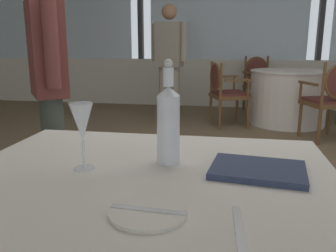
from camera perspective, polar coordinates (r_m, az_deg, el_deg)
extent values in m
plane|color=#756047|center=(2.97, 7.78, -9.78)|extent=(13.25, 13.25, 0.00)
cube|color=silver|center=(6.60, 9.11, 6.78)|extent=(9.95, 0.12, 0.85)
cube|color=silver|center=(7.33, -16.89, 17.67)|extent=(2.74, 0.02, 1.87)
cube|color=silver|center=(6.61, 9.57, 18.58)|extent=(2.74, 0.02, 1.87)
cube|color=#333338|center=(6.78, -4.44, 18.57)|extent=(0.08, 0.14, 1.87)
cube|color=#333338|center=(6.76, 23.55, 17.58)|extent=(0.08, 0.14, 1.87)
cube|color=white|center=(1.09, -3.84, -8.52)|extent=(1.17, 0.99, 0.02)
cylinder|color=silver|center=(0.86, -3.21, -13.56)|extent=(0.19, 0.19, 0.01)
cube|color=silver|center=(0.86, -3.22, -13.25)|extent=(0.19, 0.03, 0.00)
cube|color=silver|center=(0.81, 11.33, -15.90)|extent=(0.03, 0.21, 0.00)
cylinder|color=white|center=(1.16, 0.06, -0.61)|extent=(0.08, 0.08, 0.23)
cone|color=white|center=(1.14, 0.06, 5.64)|extent=(0.08, 0.08, 0.03)
cylinder|color=white|center=(1.14, 0.06, 7.89)|extent=(0.03, 0.03, 0.06)
sphere|color=silver|center=(1.13, 0.06, 10.01)|extent=(0.03, 0.03, 0.03)
cylinder|color=white|center=(1.17, -13.23, -6.57)|extent=(0.06, 0.06, 0.00)
cylinder|color=white|center=(1.16, -13.35, -4.40)|extent=(0.01, 0.01, 0.09)
cone|color=white|center=(1.13, -13.64, 0.62)|extent=(0.07, 0.07, 0.12)
cube|color=#2D3856|center=(1.14, 14.18, -6.82)|extent=(0.31, 0.25, 0.02)
cylinder|color=white|center=(5.36, 18.91, 8.32)|extent=(1.09, 1.09, 0.02)
cylinder|color=white|center=(5.40, 18.60, 4.27)|extent=(1.05, 1.05, 0.75)
cube|color=brown|center=(6.17, 14.61, 6.02)|extent=(0.59, 0.59, 0.05)
cube|color=brown|center=(6.16, 14.63, 6.41)|extent=(0.55, 0.55, 0.04)
cylinder|color=brown|center=(6.11, 16.99, 3.69)|extent=(0.04, 0.04, 0.39)
cylinder|color=brown|center=(5.94, 13.57, 3.63)|extent=(0.04, 0.04, 0.39)
cylinder|color=brown|center=(6.46, 15.34, 4.30)|extent=(0.04, 0.04, 0.39)
cylinder|color=brown|center=(6.30, 12.06, 4.25)|extent=(0.04, 0.04, 0.39)
cylinder|color=brown|center=(6.41, 15.61, 8.60)|extent=(0.04, 0.04, 0.48)
cylinder|color=brown|center=(6.24, 12.28, 8.67)|extent=(0.04, 0.04, 0.48)
ellipsoid|color=brown|center=(6.33, 13.92, 8.87)|extent=(0.38, 0.19, 0.40)
torus|color=brown|center=(6.33, 13.92, 8.87)|extent=(0.40, 0.18, 0.42)
cube|color=brown|center=(6.24, 16.91, 8.22)|extent=(0.16, 0.36, 0.03)
cylinder|color=brown|center=(6.12, 17.46, 7.06)|extent=(0.03, 0.03, 0.22)
cube|color=brown|center=(6.02, 12.66, 8.30)|extent=(0.16, 0.36, 0.03)
cylinder|color=brown|center=(5.90, 13.15, 7.11)|extent=(0.03, 0.03, 0.22)
cube|color=brown|center=(5.01, 9.81, 4.75)|extent=(0.59, 0.59, 0.05)
cube|color=brown|center=(5.01, 9.82, 5.24)|extent=(0.55, 0.55, 0.04)
cylinder|color=brown|center=(5.31, 10.97, 2.69)|extent=(0.04, 0.04, 0.40)
cylinder|color=brown|center=(4.95, 12.69, 1.84)|extent=(0.04, 0.04, 0.40)
cylinder|color=brown|center=(5.17, 6.85, 2.56)|extent=(0.04, 0.04, 0.40)
cylinder|color=brown|center=(4.80, 8.31, 1.68)|extent=(0.04, 0.04, 0.40)
cylinder|color=brown|center=(5.11, 7.00, 7.78)|extent=(0.04, 0.04, 0.44)
cylinder|color=brown|center=(4.73, 8.50, 7.29)|extent=(0.04, 0.04, 0.44)
ellipsoid|color=brown|center=(4.91, 7.56, 7.80)|extent=(0.19, 0.38, 0.37)
torus|color=brown|center=(4.91, 7.56, 7.80)|extent=(0.17, 0.37, 0.38)
cube|color=brown|center=(5.22, 9.14, 7.83)|extent=(0.36, 0.16, 0.03)
cylinder|color=brown|center=(5.29, 10.54, 6.64)|extent=(0.03, 0.03, 0.22)
cube|color=brown|center=(4.76, 11.22, 7.22)|extent=(0.36, 0.16, 0.03)
cylinder|color=brown|center=(4.83, 12.72, 5.91)|extent=(0.03, 0.03, 0.22)
cube|color=brown|center=(4.65, 23.98, 3.30)|extent=(0.59, 0.59, 0.05)
cube|color=brown|center=(4.65, 24.03, 3.82)|extent=(0.55, 0.55, 0.04)
cylinder|color=brown|center=(4.75, 20.37, 0.93)|extent=(0.04, 0.04, 0.42)
cylinder|color=brown|center=(4.97, 24.32, 1.10)|extent=(0.04, 0.04, 0.42)
cylinder|color=brown|center=(4.42, 23.04, -0.18)|extent=(0.04, 0.04, 0.42)
cylinder|color=brown|center=(4.34, 23.63, 6.20)|extent=(0.04, 0.04, 0.47)
cube|color=brown|center=(4.50, 21.50, 6.38)|extent=(0.16, 0.36, 0.03)
cylinder|color=brown|center=(4.63, 20.46, 5.26)|extent=(0.03, 0.03, 0.22)
cylinder|color=brown|center=(5.95, 23.28, 3.11)|extent=(0.04, 0.04, 0.43)
cube|color=brown|center=(6.04, 24.87, 7.74)|extent=(0.36, 0.16, 0.03)
cylinder|color=brown|center=(5.97, 23.66, 6.74)|extent=(0.03, 0.03, 0.22)
cylinder|color=#424C42|center=(2.50, -17.41, -4.85)|extent=(0.13, 0.13, 0.81)
cylinder|color=#424C42|center=(2.68, -18.03, -3.74)|extent=(0.13, 0.13, 0.81)
cube|color=brown|center=(2.48, -18.91, 11.57)|extent=(0.37, 0.41, 0.61)
cylinder|color=brown|center=(2.26, -18.20, 12.29)|extent=(0.09, 0.09, 0.52)
cylinder|color=brown|center=(2.70, -19.60, 12.26)|extent=(0.09, 0.09, 0.52)
cylinder|color=gray|center=(5.19, -0.71, 5.00)|extent=(0.13, 0.13, 0.81)
cylinder|color=gray|center=(5.12, 1.12, 4.88)|extent=(0.13, 0.13, 0.81)
cube|color=gray|center=(5.10, 0.20, 12.88)|extent=(0.40, 0.28, 0.61)
sphere|color=#9E7051|center=(5.12, 0.21, 17.82)|extent=(0.21, 0.21, 0.21)
cylinder|color=gray|center=(5.20, -2.07, 13.22)|extent=(0.09, 0.09, 0.52)
cylinder|color=gray|center=(5.02, 2.56, 13.21)|extent=(0.09, 0.09, 0.52)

